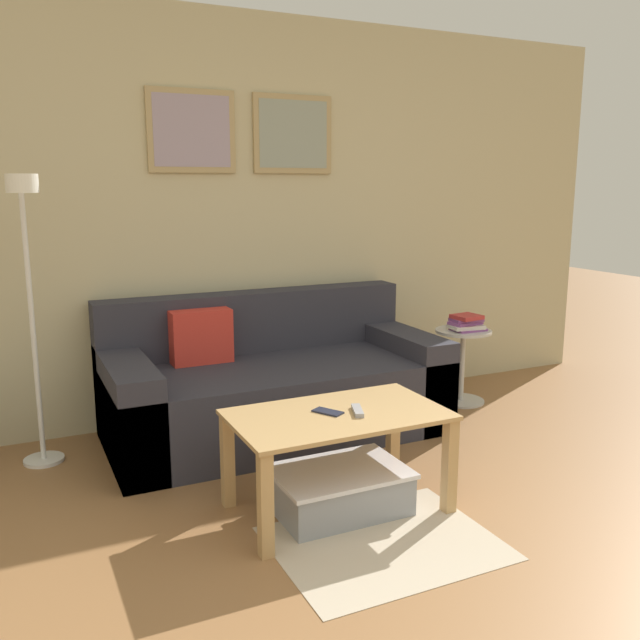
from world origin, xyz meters
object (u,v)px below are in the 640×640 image
(floor_lamp, at_px, (30,288))
(book_stack, at_px, (466,323))
(cell_phone, at_px, (328,412))
(couch, at_px, (273,386))
(remote_control, at_px, (358,411))
(storage_bin, at_px, (339,490))
(side_table, at_px, (462,359))
(coffee_table, at_px, (338,431))

(floor_lamp, relative_size, book_stack, 6.30)
(cell_phone, bearing_deg, couch, 52.17)
(floor_lamp, xyz_separation_m, cell_phone, (1.18, -1.05, -0.51))
(couch, bearing_deg, book_stack, -1.26)
(couch, height_order, floor_lamp, floor_lamp)
(floor_lamp, xyz_separation_m, remote_control, (1.30, -1.11, -0.50))
(storage_bin, bearing_deg, floor_lamp, 137.89)
(storage_bin, bearing_deg, cell_phone, 130.20)
(floor_lamp, height_order, side_table, floor_lamp)
(coffee_table, xyz_separation_m, remote_control, (0.08, -0.04, 0.10))
(side_table, xyz_separation_m, remote_control, (-1.42, -1.09, 0.17))
(storage_bin, relative_size, side_table, 1.19)
(coffee_table, bearing_deg, storage_bin, -95.19)
(storage_bin, height_order, floor_lamp, floor_lamp)
(coffee_table, relative_size, side_table, 1.91)
(remote_control, relative_size, cell_phone, 1.07)
(coffee_table, xyz_separation_m, cell_phone, (-0.04, 0.02, 0.09))
(coffee_table, bearing_deg, cell_phone, 152.03)
(couch, xyz_separation_m, storage_bin, (-0.10, -1.09, -0.19))
(storage_bin, bearing_deg, coffee_table, 84.81)
(couch, height_order, cell_phone, couch)
(couch, bearing_deg, storage_bin, -95.18)
(floor_lamp, bearing_deg, storage_bin, -42.11)
(storage_bin, relative_size, floor_lamp, 0.40)
(side_table, bearing_deg, remote_control, -142.59)
(storage_bin, distance_m, floor_lamp, 1.86)
(side_table, height_order, cell_phone, side_table)
(book_stack, relative_size, remote_control, 1.64)
(coffee_table, relative_size, remote_control, 6.57)
(side_table, relative_size, book_stack, 2.10)
(side_table, distance_m, book_stack, 0.26)
(couch, height_order, side_table, couch)
(couch, relative_size, coffee_table, 2.03)
(book_stack, bearing_deg, cell_phone, -146.94)
(coffee_table, bearing_deg, book_stack, 34.33)
(floor_lamp, bearing_deg, couch, -0.44)
(storage_bin, distance_m, remote_control, 0.39)
(storage_bin, xyz_separation_m, book_stack, (1.51, 1.06, 0.47))
(side_table, bearing_deg, floor_lamp, 179.49)
(remote_control, bearing_deg, coffee_table, 175.70)
(couch, relative_size, book_stack, 8.10)
(cell_phone, bearing_deg, floor_lamp, 107.84)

